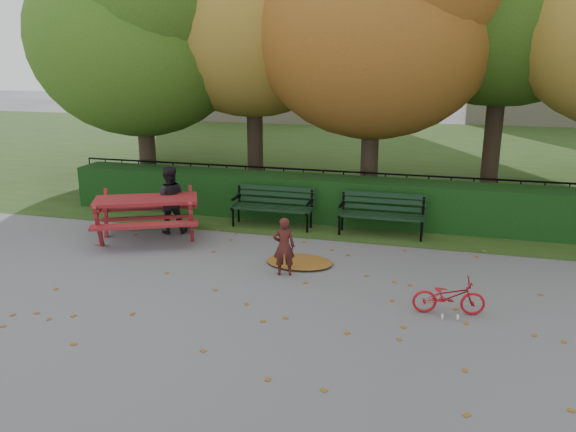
% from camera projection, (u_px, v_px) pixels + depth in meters
% --- Properties ---
extents(ground, '(90.00, 90.00, 0.00)m').
position_uv_depth(ground, '(285.00, 298.00, 8.85)').
color(ground, slate).
rests_on(ground, ground).
extents(grass_strip, '(90.00, 90.00, 0.00)m').
position_uv_depth(grass_strip, '(380.00, 154.00, 21.84)').
color(grass_strip, '#243A15').
rests_on(grass_strip, ground).
extents(building_right, '(9.00, 6.00, 12.00)m').
position_uv_depth(building_right, '(557.00, 12.00, 31.18)').
color(building_right, '#C3B59B').
rests_on(building_right, ground).
extents(hedge, '(13.00, 0.90, 1.00)m').
position_uv_depth(hedge, '(337.00, 200.00, 12.89)').
color(hedge, black).
rests_on(hedge, ground).
extents(iron_fence, '(14.00, 0.04, 1.02)m').
position_uv_depth(iron_fence, '(343.00, 190.00, 13.62)').
color(iron_fence, black).
rests_on(iron_fence, ground).
extents(tree_a, '(5.88, 5.60, 7.48)m').
position_uv_depth(tree_a, '(145.00, 21.00, 14.08)').
color(tree_a, '#31211A').
rests_on(tree_a, ground).
extents(tree_c, '(6.30, 6.00, 8.00)m').
position_uv_depth(tree_c, '(389.00, 4.00, 12.84)').
color(tree_c, '#31211A').
rests_on(tree_c, ground).
extents(bench_left, '(1.80, 0.57, 0.88)m').
position_uv_depth(bench_left, '(273.00, 204.00, 12.47)').
color(bench_left, black).
rests_on(bench_left, ground).
extents(bench_right, '(1.80, 0.57, 0.88)m').
position_uv_depth(bench_right, '(382.00, 211.00, 11.87)').
color(bench_right, black).
rests_on(bench_right, ground).
extents(picnic_table, '(2.57, 2.37, 1.00)m').
position_uv_depth(picnic_table, '(147.00, 207.00, 11.52)').
color(picnic_table, maroon).
rests_on(picnic_table, ground).
extents(leaf_pile, '(1.43, 1.18, 0.09)m').
position_uv_depth(leaf_pile, '(299.00, 262.00, 10.29)').
color(leaf_pile, brown).
rests_on(leaf_pile, ground).
extents(leaf_scatter, '(9.00, 5.70, 0.01)m').
position_uv_depth(leaf_scatter, '(290.00, 290.00, 9.13)').
color(leaf_scatter, brown).
rests_on(leaf_scatter, ground).
extents(child, '(0.43, 0.35, 1.04)m').
position_uv_depth(child, '(284.00, 246.00, 9.67)').
color(child, '#451916').
rests_on(child, ground).
extents(adult, '(0.87, 0.79, 1.46)m').
position_uv_depth(adult, '(169.00, 200.00, 11.95)').
color(adult, black).
rests_on(adult, ground).
extents(bicycle, '(1.09, 0.52, 0.55)m').
position_uv_depth(bicycle, '(449.00, 296.00, 8.25)').
color(bicycle, '#B11016').
rests_on(bicycle, ground).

